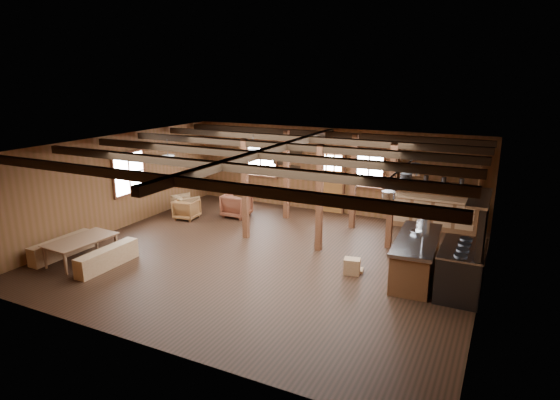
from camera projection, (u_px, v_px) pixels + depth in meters
name	position (u px, v px, depth m)	size (l,w,h in m)	color
room	(267.00, 203.00, 11.52)	(10.04, 9.04, 2.84)	black
ceiling_joists	(270.00, 151.00, 11.34)	(9.80, 8.82, 0.18)	black
timber_posts	(318.00, 188.00, 13.10)	(3.95, 2.35, 2.80)	#452613
back_door	(330.00, 186.00, 15.50)	(1.02, 0.08, 2.15)	brown
window_back_left	(261.00, 159.00, 16.44)	(1.32, 0.06, 1.32)	white
window_back_right	(369.00, 168.00, 14.77)	(1.02, 0.06, 1.32)	white
window_left	(129.00, 173.00, 14.03)	(0.14, 1.24, 1.32)	white
notice_boards	(289.00, 160.00, 15.95)	(1.08, 0.03, 0.90)	white
back_counter	(434.00, 209.00, 13.90)	(2.55, 0.60, 2.45)	#592E1A
pendant_lamps	(212.00, 156.00, 13.13)	(1.86, 2.36, 0.66)	#2F2F32
pot_rack	(403.00, 179.00, 10.11)	(0.40, 3.00, 0.43)	#2F2F32
kitchen_island	(416.00, 257.00, 10.57)	(1.03, 2.55, 1.20)	#592E1A
step_stool	(352.00, 266.00, 10.80)	(0.42, 0.30, 0.37)	#926642
commercial_range	(464.00, 263.00, 9.74)	(0.88, 1.72, 2.12)	#2F2F32
dining_table	(83.00, 250.00, 11.49)	(1.64, 0.92, 0.58)	brown
bench_wall	(62.00, 247.00, 11.82)	(0.33, 1.74, 0.48)	#926642
bench_aisle	(107.00, 258.00, 11.15)	(0.33, 1.73, 0.48)	#926642
armchair_a	(187.00, 209.00, 14.89)	(0.68, 0.70, 0.63)	brown
armchair_b	(237.00, 205.00, 15.12)	(0.80, 0.82, 0.75)	brown
armchair_c	(186.00, 205.00, 15.37)	(0.70, 0.72, 0.65)	olive
counter_pot	(423.00, 221.00, 11.31)	(0.32, 0.32, 0.19)	silver
bowl	(416.00, 232.00, 10.74)	(0.24, 0.24, 0.06)	silver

